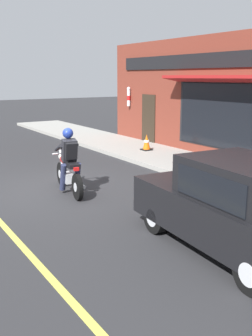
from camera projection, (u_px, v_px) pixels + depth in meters
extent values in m
plane|color=#2B2B2D|center=(54.00, 190.00, 10.06)|extent=(80.00, 80.00, 0.00)
cube|color=#9E9B93|center=(140.00, 151.00, 14.98)|extent=(2.60, 22.00, 0.14)
cube|color=maroon|center=(207.00, 98.00, 13.79)|extent=(0.50, 11.27, 4.20)
cube|color=black|center=(231.00, 117.00, 12.62)|extent=(0.04, 4.73, 2.10)
cube|color=black|center=(231.00, 117.00, 12.63)|extent=(0.02, 4.96, 2.20)
cube|color=#2D2319|center=(148.00, 120.00, 16.43)|extent=(0.04, 0.90, 2.10)
cube|color=maroon|center=(225.00, 79.00, 12.17)|extent=(0.81, 5.41, 0.24)
cube|color=black|center=(202.00, 61.00, 13.36)|extent=(0.06, 9.58, 0.50)
cylinder|color=white|center=(129.00, 98.00, 17.35)|extent=(0.14, 0.14, 0.70)
cylinder|color=red|center=(129.00, 98.00, 17.35)|extent=(0.15, 0.15, 0.20)
sphere|color=silver|center=(129.00, 89.00, 17.26)|extent=(0.16, 0.16, 0.16)
cylinder|color=black|center=(62.00, 174.00, 10.40)|extent=(0.19, 0.63, 0.62)
cylinder|color=silver|center=(62.00, 174.00, 10.40)|extent=(0.15, 0.23, 0.22)
cylinder|color=black|center=(77.00, 187.00, 9.16)|extent=(0.19, 0.63, 0.62)
cylinder|color=silver|center=(77.00, 187.00, 9.16)|extent=(0.15, 0.23, 0.22)
cube|color=silver|center=(69.00, 177.00, 9.72)|extent=(0.33, 0.44, 0.24)
ellipsoid|color=#B21919|center=(66.00, 159.00, 9.85)|extent=(0.37, 0.56, 0.24)
cube|color=black|center=(72.00, 165.00, 9.43)|extent=(0.34, 0.59, 0.10)
cylinder|color=silver|center=(62.00, 163.00, 10.24)|extent=(0.12, 0.33, 0.68)
cylinder|color=silver|center=(63.00, 153.00, 10.07)|extent=(0.56, 0.12, 0.04)
sphere|color=silver|center=(61.00, 157.00, 10.25)|extent=(0.16, 0.16, 0.16)
cylinder|color=silver|center=(81.00, 185.00, 9.45)|extent=(0.16, 0.56, 0.08)
cube|color=red|center=(76.00, 169.00, 9.11)|extent=(0.13, 0.08, 0.08)
cylinder|color=#282D4C|center=(63.00, 177.00, 9.57)|extent=(0.19, 0.37, 0.71)
cylinder|color=#282D4C|center=(77.00, 176.00, 9.72)|extent=(0.19, 0.37, 0.71)
cube|color=#232328|center=(69.00, 150.00, 9.52)|extent=(0.38, 0.37, 0.57)
cylinder|color=#232328|center=(58.00, 148.00, 9.64)|extent=(0.16, 0.53, 0.26)
cylinder|color=#232328|center=(74.00, 147.00, 9.80)|extent=(0.16, 0.53, 0.26)
sphere|color=navy|center=(68.00, 133.00, 9.48)|extent=(0.26, 0.26, 0.26)
cube|color=black|center=(71.00, 151.00, 9.37)|extent=(0.31, 0.28, 0.42)
cylinder|color=black|center=(156.00, 217.00, 7.23)|extent=(0.23, 0.61, 0.60)
cylinder|color=silver|center=(156.00, 217.00, 7.23)|extent=(0.23, 0.34, 0.33)
cylinder|color=black|center=(216.00, 205.00, 7.88)|extent=(0.23, 0.61, 0.60)
cylinder|color=silver|center=(216.00, 205.00, 7.88)|extent=(0.23, 0.34, 0.33)
cube|color=black|center=(232.00, 215.00, 6.45)|extent=(1.93, 3.82, 0.70)
cube|color=black|center=(246.00, 181.00, 6.09)|extent=(1.59, 2.01, 0.66)
cube|color=black|center=(209.00, 173.00, 6.85)|extent=(1.35, 0.45, 0.51)
cube|color=black|center=(209.00, 189.00, 5.77)|extent=(0.15, 1.52, 0.46)
cube|color=silver|center=(147.00, 185.00, 7.79)|extent=(0.24, 0.06, 0.14)
cube|color=silver|center=(189.00, 179.00, 8.26)|extent=(0.24, 0.06, 0.14)
cube|color=#28282B|center=(169.00, 200.00, 8.08)|extent=(1.61, 0.25, 0.20)
cube|color=black|center=(146.00, 150.00, 14.68)|extent=(0.36, 0.36, 0.04)
cone|color=orange|center=(147.00, 142.00, 14.61)|extent=(0.28, 0.28, 0.56)
cylinder|color=white|center=(147.00, 141.00, 14.61)|extent=(0.20, 0.20, 0.08)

